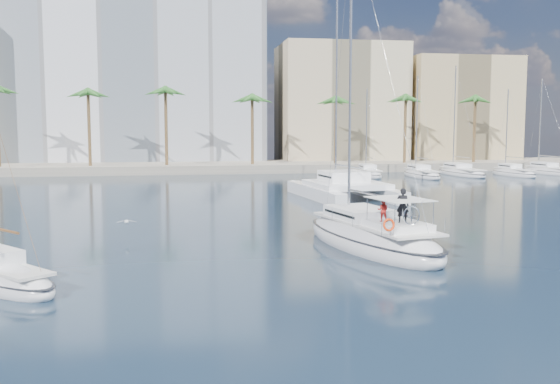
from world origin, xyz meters
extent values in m
plane|color=black|center=(0.00, 0.00, 0.00)|extent=(160.00, 160.00, 0.00)
cube|color=gray|center=(0.00, 61.00, 0.60)|extent=(120.00, 14.00, 1.20)
cube|color=silver|center=(-12.00, 73.00, 14.00)|extent=(42.00, 16.00, 28.00)
cube|color=#C2B38B|center=(22.00, 70.00, 10.00)|extent=(20.00, 14.00, 20.00)
cube|color=tan|center=(42.00, 68.00, 9.00)|extent=(18.00, 12.00, 18.00)
cylinder|color=brown|center=(0.00, 57.00, 5.25)|extent=(0.44, 0.44, 10.50)
sphere|color=#2C6425|center=(0.00, 57.00, 10.50)|extent=(3.60, 3.60, 3.60)
cylinder|color=brown|center=(34.00, 57.00, 5.25)|extent=(0.44, 0.44, 10.50)
sphere|color=#2C6425|center=(34.00, 57.00, 10.50)|extent=(3.60, 3.60, 3.60)
ellipsoid|color=silver|center=(5.42, 0.51, 0.39)|extent=(6.56, 13.32, 2.65)
ellipsoid|color=black|center=(5.42, 0.51, 0.77)|extent=(6.63, 13.45, 0.18)
cube|color=silver|center=(5.47, 0.27, 1.39)|extent=(4.77, 9.96, 0.12)
cube|color=white|center=(5.17, 1.71, 1.75)|extent=(3.52, 4.64, 0.60)
cube|color=black|center=(5.17, 1.71, 1.77)|extent=(3.44, 4.16, 0.14)
cylinder|color=#B7BABF|center=(4.87, 3.15, 9.82)|extent=(0.15, 0.15, 16.73)
cylinder|color=#B7BABF|center=(5.39, 0.63, 2.95)|extent=(1.15, 5.07, 0.11)
cube|color=white|center=(5.97, -2.14, 1.63)|extent=(3.02, 3.61, 0.36)
cube|color=silver|center=(5.99, -2.26, 3.00)|extent=(3.02, 3.61, 0.04)
torus|color=silver|center=(6.21, -3.34, 2.30)|extent=(0.95, 0.25, 0.96)
torus|color=#ED390C|center=(4.78, -4.13, 2.00)|extent=(0.66, 0.32, 0.64)
imported|color=black|center=(6.09, -2.43, 2.69)|extent=(0.75, 0.62, 1.75)
imported|color=#AB1F1A|center=(5.25, -1.89, 2.40)|extent=(0.70, 0.64, 1.17)
ellipsoid|color=silver|center=(-12.23, -5.26, 0.24)|extent=(6.24, 6.73, 1.64)
ellipsoid|color=black|center=(-12.23, -5.26, 0.48)|extent=(6.30, 6.80, 0.18)
cube|color=silver|center=(-12.14, -5.37, 0.86)|extent=(4.61, 4.99, 0.12)
cylinder|color=brown|center=(-12.27, -5.21, 2.42)|extent=(1.93, 2.21, 0.11)
cube|color=silver|center=(7.43, 23.64, 0.55)|extent=(2.74, 13.66, 1.10)
cube|color=silver|center=(13.00, 24.28, 0.55)|extent=(2.74, 13.66, 1.10)
cube|color=white|center=(10.30, 23.29, 1.30)|extent=(7.02, 8.15, 0.50)
cube|color=white|center=(10.22, 23.96, 2.00)|extent=(4.19, 4.48, 1.00)
cube|color=black|center=(10.22, 23.96, 2.05)|extent=(4.14, 3.95, 0.18)
cylinder|color=#B7BABF|center=(9.99, 25.99, 10.58)|extent=(0.18, 0.18, 18.15)
ellipsoid|color=silver|center=(-8.15, 6.41, 0.88)|extent=(0.24, 0.46, 0.22)
sphere|color=silver|center=(-8.15, 6.63, 0.90)|extent=(0.12, 0.12, 0.12)
cube|color=gray|center=(-8.48, 6.41, 0.91)|extent=(0.53, 0.19, 0.13)
cube|color=gray|center=(-7.82, 6.41, 0.91)|extent=(0.53, 0.19, 0.13)
camera|label=1|loc=(-5.10, -32.07, 6.67)|focal=40.00mm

